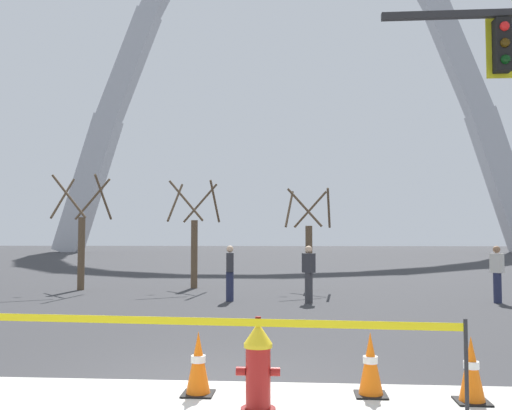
# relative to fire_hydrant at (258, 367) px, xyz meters

# --- Properties ---
(ground_plane) EXTENTS (240.00, 240.00, 0.00)m
(ground_plane) POSITION_rel_fire_hydrant_xyz_m (-0.66, 0.82, -0.47)
(ground_plane) COLOR #333335
(fire_hydrant) EXTENTS (0.46, 0.48, 0.99)m
(fire_hydrant) POSITION_rel_fire_hydrant_xyz_m (0.00, 0.00, 0.00)
(fire_hydrant) COLOR #5E0F0D
(fire_hydrant) RESTS_ON ground
(caution_tape_barrier) EXTENTS (5.37, 0.42, 1.01)m
(caution_tape_barrier) POSITION_rel_fire_hydrant_xyz_m (-0.60, -0.01, 0.23)
(caution_tape_barrier) COLOR #232326
(caution_tape_barrier) RESTS_ON ground
(traffic_cone_by_hydrant) EXTENTS (0.36, 0.36, 0.73)m
(traffic_cone_by_hydrant) POSITION_rel_fire_hydrant_xyz_m (1.24, 0.69, -0.11)
(traffic_cone_by_hydrant) COLOR black
(traffic_cone_by_hydrant) RESTS_ON ground
(traffic_cone_mid_sidewalk) EXTENTS (0.36, 0.36, 0.73)m
(traffic_cone_mid_sidewalk) POSITION_rel_fire_hydrant_xyz_m (2.32, 0.51, -0.11)
(traffic_cone_mid_sidewalk) COLOR black
(traffic_cone_mid_sidewalk) RESTS_ON ground
(traffic_cone_curb_edge) EXTENTS (0.36, 0.36, 0.73)m
(traffic_cone_curb_edge) POSITION_rel_fire_hydrant_xyz_m (-0.74, 0.58, -0.11)
(traffic_cone_curb_edge) COLOR black
(traffic_cone_curb_edge) RESTS_ON ground
(monument_arch) EXTENTS (60.88, 3.11, 53.59)m
(monument_arch) POSITION_rel_fire_hydrant_xyz_m (-0.66, 65.74, 23.09)
(monument_arch) COLOR #B2B5BC
(monument_arch) RESTS_ON ground
(tree_far_left) EXTENTS (1.84, 1.85, 3.98)m
(tree_far_left) POSITION_rel_fire_hydrant_xyz_m (-7.17, 13.37, 1.30)
(tree_far_left) COLOR brown
(tree_far_left) RESTS_ON ground
(tree_left_mid) EXTENTS (1.78, 1.79, 3.86)m
(tree_left_mid) POSITION_rel_fire_hydrant_xyz_m (-3.36, 14.35, 1.25)
(tree_left_mid) COLOR brown
(tree_left_mid) RESTS_ON ground
(tree_center_left) EXTENTS (1.63, 1.64, 3.51)m
(tree_center_left) POSITION_rel_fire_hydrant_xyz_m (0.77, 13.89, 1.09)
(tree_center_left) COLOR brown
(tree_center_left) RESTS_ON ground
(pedestrian_walking_left) EXTENTS (0.25, 0.37, 1.59)m
(pedestrian_walking_left) POSITION_rel_fire_hydrant_xyz_m (-1.55, 10.26, 0.35)
(pedestrian_walking_left) COLOR #232847
(pedestrian_walking_left) RESTS_ON ground
(pedestrian_standing_center) EXTENTS (0.39, 0.37, 1.59)m
(pedestrian_standing_center) POSITION_rel_fire_hydrant_xyz_m (5.94, 10.35, 0.35)
(pedestrian_standing_center) COLOR #232847
(pedestrian_standing_center) RESTS_ON ground
(pedestrian_walking_right) EXTENTS (0.39, 0.38, 1.59)m
(pedestrian_walking_right) POSITION_rel_fire_hydrant_xyz_m (0.70, 10.04, 0.35)
(pedestrian_walking_right) COLOR #38383D
(pedestrian_walking_right) RESTS_ON ground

